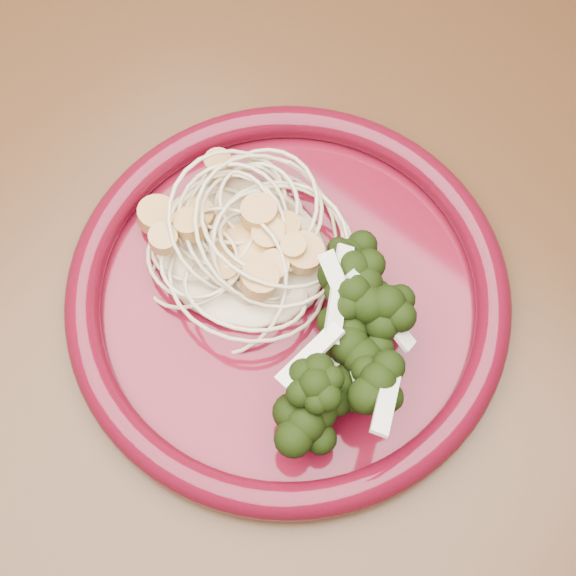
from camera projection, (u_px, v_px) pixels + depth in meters
The scene contains 6 objects.
dining_table at pixel (433, 391), 0.62m from camera, with size 1.20×0.80×0.75m.
dinner_plate at pixel (288, 293), 0.53m from camera, with size 0.32×0.32×0.02m.
spaghetti_pile at pixel (240, 245), 0.54m from camera, with size 0.13×0.11×0.03m, color beige.
scallop_cluster at pixel (237, 220), 0.51m from camera, with size 0.13×0.13×0.04m, color tan, non-canonical shape.
broccoli_pile at pixel (351, 336), 0.50m from camera, with size 0.09×0.16×0.05m, color black.
onion_garnish at pixel (355, 316), 0.47m from camera, with size 0.07×0.10×0.05m, color beige, non-canonical shape.
Camera 1 is at (0.03, -0.21, 1.25)m, focal length 50.00 mm.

